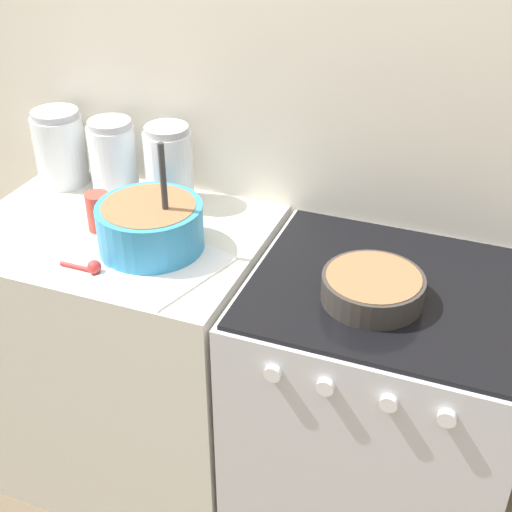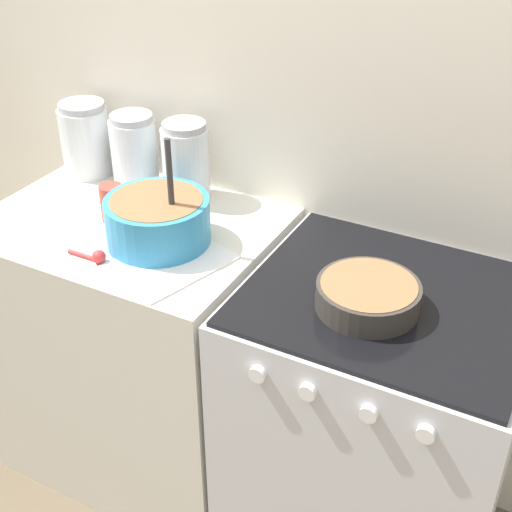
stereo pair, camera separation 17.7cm
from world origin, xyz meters
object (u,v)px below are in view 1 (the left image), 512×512
stove (374,421)px  baking_pan (373,287)px  mixing_bowl (150,224)px  tin_can (98,212)px  storage_jar_middle (114,162)px  storage_jar_left (61,152)px  storage_jar_right (169,170)px

stove → baking_pan: size_ratio=3.72×
mixing_bowl → tin_can: size_ratio=2.85×
mixing_bowl → storage_jar_middle: bearing=135.1°
baking_pan → tin_can: (-0.78, 0.06, 0.02)m
storage_jar_middle → tin_can: 0.24m
stove → tin_can: tin_can is taller
storage_jar_left → storage_jar_middle: size_ratio=1.02×
storage_jar_right → tin_can: (-0.11, -0.22, -0.05)m
stove → tin_can: size_ratio=8.34×
stove → tin_can: 0.96m
storage_jar_middle → tin_can: bearing=-70.8°
mixing_bowl → baking_pan: (0.60, -0.02, -0.04)m
storage_jar_left → tin_can: 0.34m
mixing_bowl → storage_jar_left: 0.52m
stove → storage_jar_left: storage_jar_left is taller
stove → storage_jar_middle: storage_jar_middle is taller
storage_jar_middle → storage_jar_right: (0.19, 0.00, 0.00)m
stove → tin_can: bearing=-179.3°
storage_jar_left → storage_jar_middle: (0.19, -0.00, -0.00)m
tin_can → storage_jar_left: bearing=140.2°
mixing_bowl → baking_pan: mixing_bowl is taller
tin_can → storage_jar_middle: bearing=109.2°
storage_jar_left → storage_jar_right: 0.37m
mixing_bowl → storage_jar_right: (-0.07, 0.26, 0.03)m
mixing_bowl → tin_can: (-0.18, 0.04, -0.02)m
baking_pan → storage_jar_right: 0.73m
storage_jar_left → storage_jar_middle: 0.19m
stove → mixing_bowl: (-0.63, -0.05, 0.53)m
tin_can → mixing_bowl: bearing=-12.5°
baking_pan → storage_jar_right: size_ratio=1.03×
baking_pan → storage_jar_middle: bearing=162.1°
stove → baking_pan: bearing=-115.4°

